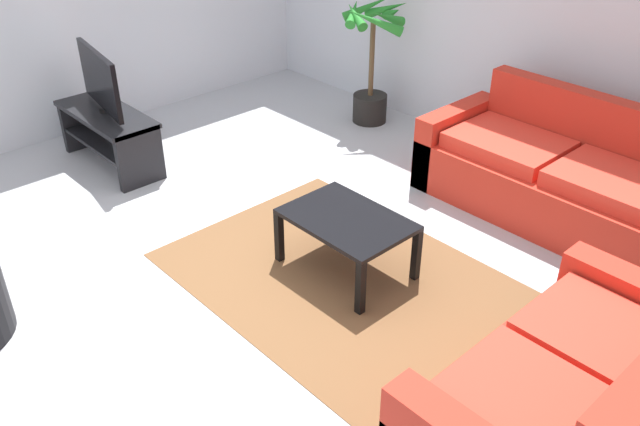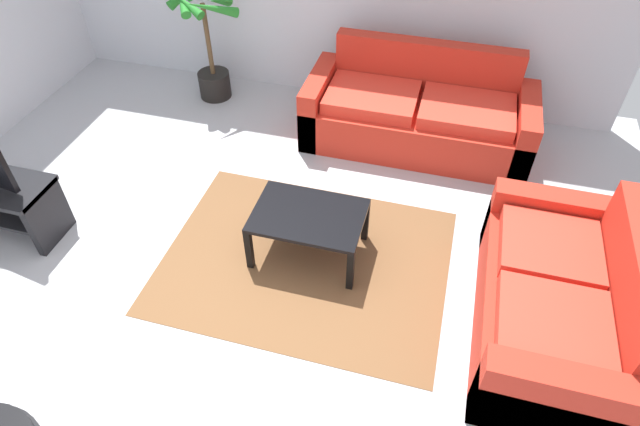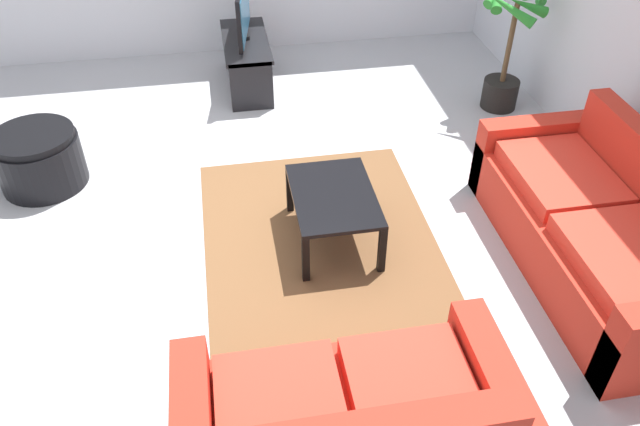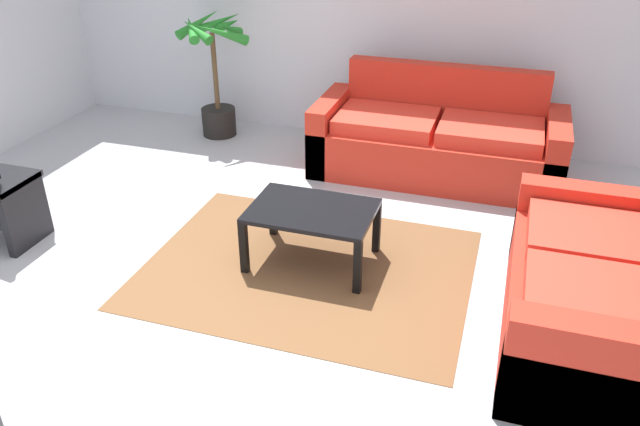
# 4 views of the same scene
# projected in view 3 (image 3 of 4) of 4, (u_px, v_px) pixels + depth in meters

# --- Properties ---
(ground_plane) EXTENTS (6.60, 6.60, 0.00)m
(ground_plane) POSITION_uv_depth(u_px,v_px,m) (252.00, 206.00, 5.02)
(ground_plane) COLOR #B2B2B7
(couch_main) EXTENTS (2.14, 0.90, 0.90)m
(couch_main) POSITION_uv_depth(u_px,v_px,m) (597.00, 232.00, 4.31)
(couch_main) COLOR red
(couch_main) RESTS_ON ground
(tv_stand) EXTENTS (1.10, 0.45, 0.50)m
(tv_stand) POSITION_uv_depth(u_px,v_px,m) (247.00, 56.00, 6.42)
(tv_stand) COLOR black
(tv_stand) RESTS_ON ground
(tv) EXTENTS (0.88, 0.18, 0.54)m
(tv) POSITION_uv_depth(u_px,v_px,m) (243.00, 11.00, 6.13)
(tv) COLOR black
(tv) RESTS_ON tv_stand
(coffee_table) EXTENTS (0.84, 0.58, 0.42)m
(coffee_table) POSITION_uv_depth(u_px,v_px,m) (333.00, 200.00, 4.50)
(coffee_table) COLOR black
(coffee_table) RESTS_ON ground
(area_rug) EXTENTS (2.20, 1.70, 0.01)m
(area_rug) POSITION_uv_depth(u_px,v_px,m) (320.00, 239.00, 4.71)
(area_rug) COLOR brown
(area_rug) RESTS_ON ground
(potted_palm) EXTENTS (0.80, 0.78, 1.23)m
(potted_palm) POSITION_uv_depth(u_px,v_px,m) (509.00, 50.00, 5.89)
(potted_palm) COLOR black
(potted_palm) RESTS_ON ground
(ottoman) EXTENTS (0.69, 0.69, 0.47)m
(ottoman) POSITION_uv_depth(u_px,v_px,m) (39.00, 159.00, 5.13)
(ottoman) COLOR black
(ottoman) RESTS_ON ground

